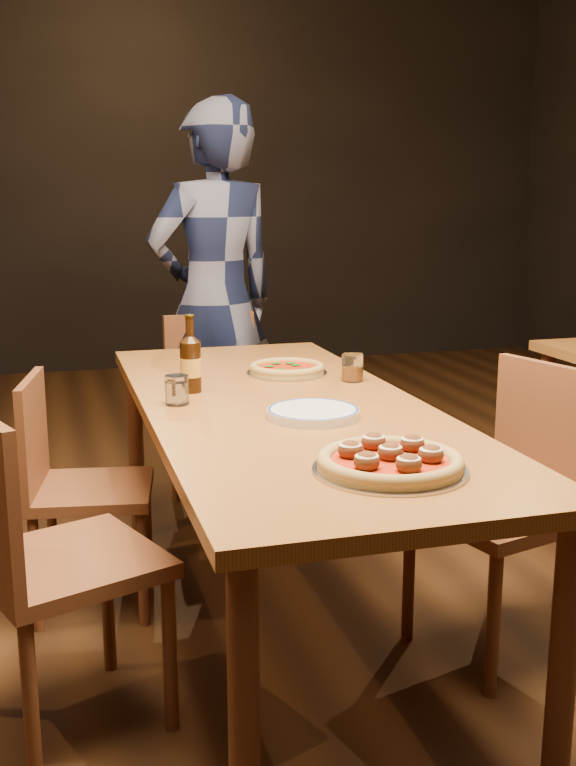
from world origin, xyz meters
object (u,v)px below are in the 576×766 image
object	(u,v)px
chair_main_e	(499,509)
water_glass	(177,390)
pizza_margherita	(287,369)
diner	(215,302)
amber_glass	(352,368)
chair_main_nw	(68,559)
plate_stack	(313,413)
pizza_meatball	(390,461)
chair_end	(224,412)
chair_main_sw	(92,488)
beer_bottle	(191,365)
table_main	(283,427)

from	to	relation	value
chair_main_e	water_glass	xyz separation A→B (m)	(-0.89, 0.31, 0.34)
pizza_margherita	diner	distance (m)	1.01
amber_glass	water_glass	bearing A→B (deg)	-164.55
chair_main_nw	diner	size ratio (longest dim) A/B	0.51
plate_stack	diner	xyz separation A→B (m)	(0.05, 1.60, 0.12)
chair_main_nw	diner	world-z (taller)	diner
amber_glass	pizza_margherita	bearing A→B (deg)	135.05
chair_main_e	pizza_meatball	distance (m)	0.76
chair_end	water_glass	size ratio (longest dim) A/B	10.29
plate_stack	amber_glass	distance (m)	0.50
chair_main_sw	diner	world-z (taller)	diner
chair_end	plate_stack	size ratio (longest dim) A/B	3.50
water_glass	amber_glass	bearing A→B (deg)	15.45
chair_end	plate_stack	bearing A→B (deg)	-97.70
chair_main_sw	chair_main_e	world-z (taller)	chair_main_e
beer_bottle	water_glass	world-z (taller)	beer_bottle
plate_stack	beer_bottle	distance (m)	0.49
chair_main_e	pizza_meatball	size ratio (longest dim) A/B	2.62
chair_main_sw	water_glass	distance (m)	0.56
beer_bottle	diner	world-z (taller)	diner
water_glass	chair_main_nw	bearing A→B (deg)	-135.17
pizza_margherita	chair_main_nw	bearing A→B (deg)	-138.60
chair_main_nw	beer_bottle	world-z (taller)	beer_bottle
table_main	chair_main_nw	size ratio (longest dim) A/B	2.22
table_main	pizza_meatball	size ratio (longest dim) A/B	5.85
pizza_meatball	diner	xyz separation A→B (m)	(0.03, 2.09, 0.11)
beer_bottle	amber_glass	size ratio (longest dim) A/B	2.64
chair_end	beer_bottle	world-z (taller)	beer_bottle
chair_main_nw	plate_stack	world-z (taller)	chair_main_nw
chair_main_sw	pizza_margherita	world-z (taller)	chair_main_sw
chair_end	amber_glass	bearing A→B (deg)	-81.94
table_main	plate_stack	bearing A→B (deg)	-79.81
chair_end	diner	size ratio (longest dim) A/B	0.50
table_main	amber_glass	world-z (taller)	amber_glass
pizza_margherita	chair_main_e	bearing A→B (deg)	-54.54
plate_stack	water_glass	xyz separation A→B (m)	(-0.33, 0.25, 0.03)
plate_stack	water_glass	bearing A→B (deg)	142.85
beer_bottle	amber_glass	world-z (taller)	beer_bottle
table_main	pizza_meatball	world-z (taller)	pizza_meatball
table_main	diner	bearing A→B (deg)	86.80
water_glass	table_main	bearing A→B (deg)	-12.86
chair_end	pizza_meatball	xyz separation A→B (m)	(-0.01, -1.83, 0.33)
chair_main_nw	pizza_margherita	xyz separation A→B (m)	(0.76, 0.67, 0.32)
table_main	amber_glass	xyz separation A→B (m)	(0.30, 0.23, 0.12)
chair_main_nw	chair_main_e	distance (m)	1.22
pizza_margherita	beer_bottle	bearing A→B (deg)	-152.43
chair_end	plate_stack	xyz separation A→B (m)	(-0.03, -1.34, 0.32)
diner	chair_main_e	bearing A→B (deg)	89.11
chair_main_nw	pizza_meatball	distance (m)	0.86
pizza_margherita	chair_main_sw	bearing A→B (deg)	-178.67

